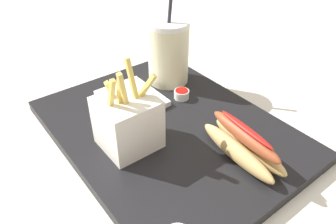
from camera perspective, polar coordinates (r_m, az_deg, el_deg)
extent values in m
cube|color=silver|center=(0.61, 0.00, -4.56)|extent=(2.40, 2.40, 0.02)
cube|color=black|center=(0.60, 0.00, -3.11)|extent=(0.46, 0.35, 0.02)
cylinder|color=beige|center=(0.70, 0.07, 10.07)|extent=(0.09, 0.09, 0.13)
cylinder|color=white|center=(0.67, 0.07, 15.29)|extent=(0.09, 0.09, 0.01)
cylinder|color=#262633|center=(0.65, 0.42, 18.21)|extent=(0.01, 0.02, 0.07)
cube|color=white|center=(0.53, -7.35, -1.63)|extent=(0.08, 0.09, 0.09)
cube|color=#E5C660|center=(0.51, -9.87, 3.20)|extent=(0.02, 0.03, 0.06)
cube|color=#E5C660|center=(0.51, -4.37, 3.58)|extent=(0.03, 0.04, 0.06)
cube|color=#E5C660|center=(0.50, -8.51, 2.32)|extent=(0.01, 0.02, 0.07)
cube|color=#E5C660|center=(0.48, -7.66, 2.88)|extent=(0.03, 0.03, 0.09)
cube|color=#E5C660|center=(0.49, -9.85, 2.03)|extent=(0.03, 0.01, 0.08)
cube|color=#E5C660|center=(0.50, -6.50, 5.23)|extent=(0.02, 0.01, 0.08)
ellipsoid|color=tan|center=(0.53, 11.88, -6.76)|extent=(0.16, 0.04, 0.03)
ellipsoid|color=tan|center=(0.54, 13.91, -5.70)|extent=(0.16, 0.04, 0.03)
ellipsoid|color=#994728|center=(0.52, 13.30, -4.01)|extent=(0.15, 0.04, 0.02)
ellipsoid|color=red|center=(0.51, 13.50, -2.89)|extent=(0.11, 0.02, 0.01)
cylinder|color=white|center=(0.66, 2.40, 3.11)|extent=(0.03, 0.03, 0.02)
cylinder|color=#B2140F|center=(0.66, 2.41, 3.60)|extent=(0.03, 0.03, 0.01)
cube|color=white|center=(0.66, -6.41, 2.41)|extent=(0.13, 0.10, 0.01)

